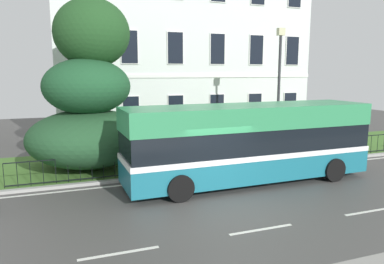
% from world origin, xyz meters
% --- Properties ---
extents(ground_plane, '(60.00, 56.00, 0.18)m').
position_xyz_m(ground_plane, '(0.00, 1.10, -0.02)').
color(ground_plane, '#474543').
extents(georgian_townhouse, '(16.50, 8.69, 14.29)m').
position_xyz_m(georgian_townhouse, '(2.69, 14.78, 7.30)').
color(georgian_townhouse, silver).
rests_on(georgian_townhouse, ground_plane).
extents(iron_verge_railing, '(19.99, 0.04, 0.97)m').
position_xyz_m(iron_verge_railing, '(2.69, 4.40, 0.62)').
color(iron_verge_railing, black).
rests_on(iron_verge_railing, ground_plane).
extents(evergreen_tree, '(5.43, 5.43, 7.50)m').
position_xyz_m(evergreen_tree, '(-3.95, 6.53, 3.09)').
color(evergreen_tree, '#423328').
rests_on(evergreen_tree, ground_plane).
extents(single_decker_bus, '(10.16, 2.78, 3.13)m').
position_xyz_m(single_decker_bus, '(1.86, 2.37, 1.65)').
color(single_decker_bus, '#1A687B').
rests_on(single_decker_bus, ground_plane).
extents(street_lamp_post, '(0.36, 0.24, 6.44)m').
position_xyz_m(street_lamp_post, '(5.28, 5.60, 3.83)').
color(street_lamp_post, '#333338').
rests_on(street_lamp_post, ground_plane).
extents(litter_bin, '(0.55, 0.55, 1.17)m').
position_xyz_m(litter_bin, '(0.44, 5.05, 0.71)').
color(litter_bin, '#4C4742').
rests_on(litter_bin, ground_plane).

